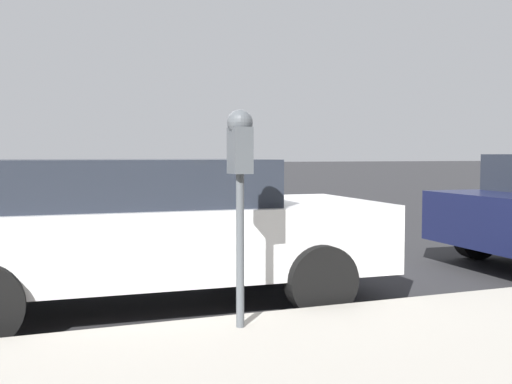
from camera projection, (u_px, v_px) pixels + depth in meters
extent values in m
plane|color=#2B2B2D|center=(215.00, 276.00, 7.03)|extent=(220.00, 220.00, 0.00)
cylinder|color=#4C5156|center=(240.00, 251.00, 4.42)|extent=(0.06, 0.06, 1.14)
cube|color=#4C5156|center=(240.00, 151.00, 4.37)|extent=(0.20, 0.14, 0.34)
sphere|color=#4C5156|center=(240.00, 123.00, 4.36)|extent=(0.19, 0.19, 0.19)
cube|color=gold|center=(235.00, 156.00, 4.47)|extent=(0.01, 0.11, 0.12)
cube|color=black|center=(235.00, 140.00, 4.47)|extent=(0.01, 0.10, 0.08)
cube|color=silver|center=(149.00, 238.00, 5.66)|extent=(1.93, 4.50, 0.64)
cube|color=#232833|center=(130.00, 182.00, 5.57)|extent=(1.65, 2.54, 0.42)
cylinder|color=black|center=(257.00, 250.00, 6.95)|extent=(0.24, 0.65, 0.64)
cylinder|color=black|center=(321.00, 281.00, 5.28)|extent=(0.24, 0.65, 0.64)
cylinder|color=black|center=(1.00, 264.00, 6.08)|extent=(0.24, 0.65, 0.64)
cylinder|color=black|center=(476.00, 235.00, 8.23)|extent=(0.24, 0.65, 0.64)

